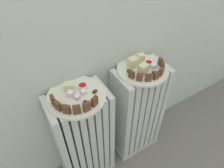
{
  "coord_description": "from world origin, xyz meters",
  "views": [
    {
      "loc": [
        -0.36,
        -0.31,
        1.29
      ],
      "look_at": [
        0.0,
        0.28,
        0.65
      ],
      "focal_mm": 32.31,
      "sensor_mm": 36.0,
      "label": 1
    }
  ],
  "objects_px": {
    "radiator_right": "(137,113)",
    "plate_left": "(77,96)",
    "plate_right": "(143,69)",
    "radiator_left": "(84,139)",
    "jam_bowl_left": "(83,87)",
    "fork": "(151,70)",
    "jam_bowl_right": "(149,63)"
  },
  "relations": [
    {
      "from": "plate_right",
      "to": "jam_bowl_left",
      "type": "height_order",
      "value": "jam_bowl_left"
    },
    {
      "from": "radiator_left",
      "to": "plate_left",
      "type": "distance_m",
      "value": 0.34
    },
    {
      "from": "plate_left",
      "to": "plate_right",
      "type": "bearing_deg",
      "value": 0.0
    },
    {
      "from": "radiator_right",
      "to": "radiator_left",
      "type": "bearing_deg",
      "value": -180.0
    },
    {
      "from": "plate_right",
      "to": "fork",
      "type": "distance_m",
      "value": 0.04
    },
    {
      "from": "jam_bowl_right",
      "to": "jam_bowl_left",
      "type": "bearing_deg",
      "value": 177.42
    },
    {
      "from": "radiator_right",
      "to": "plate_left",
      "type": "xyz_separation_m",
      "value": [
        -0.36,
        -0.0,
        0.34
      ]
    },
    {
      "from": "radiator_right",
      "to": "plate_left",
      "type": "height_order",
      "value": "plate_left"
    },
    {
      "from": "radiator_left",
      "to": "plate_left",
      "type": "bearing_deg",
      "value": 0.0
    },
    {
      "from": "radiator_right",
      "to": "jam_bowl_left",
      "type": "distance_m",
      "value": 0.48
    },
    {
      "from": "radiator_right",
      "to": "fork",
      "type": "bearing_deg",
      "value": -56.22
    },
    {
      "from": "radiator_right",
      "to": "jam_bowl_right",
      "type": "distance_m",
      "value": 0.36
    },
    {
      "from": "radiator_left",
      "to": "jam_bowl_right",
      "type": "relative_size",
      "value": 17.55
    },
    {
      "from": "plate_left",
      "to": "jam_bowl_right",
      "type": "bearing_deg",
      "value": 1.01
    },
    {
      "from": "plate_left",
      "to": "jam_bowl_left",
      "type": "bearing_deg",
      "value": 29.01
    },
    {
      "from": "fork",
      "to": "plate_left",
      "type": "bearing_deg",
      "value": 175.0
    },
    {
      "from": "radiator_right",
      "to": "jam_bowl_left",
      "type": "height_order",
      "value": "jam_bowl_left"
    },
    {
      "from": "jam_bowl_right",
      "to": "fork",
      "type": "bearing_deg",
      "value": -115.29
    },
    {
      "from": "radiator_right",
      "to": "plate_left",
      "type": "bearing_deg",
      "value": -180.0
    },
    {
      "from": "radiator_right",
      "to": "fork",
      "type": "xyz_separation_m",
      "value": [
        0.02,
        -0.03,
        0.35
      ]
    },
    {
      "from": "radiator_left",
      "to": "fork",
      "type": "relative_size",
      "value": 7.59
    },
    {
      "from": "radiator_left",
      "to": "jam_bowl_left",
      "type": "height_order",
      "value": "jam_bowl_left"
    },
    {
      "from": "jam_bowl_right",
      "to": "fork",
      "type": "height_order",
      "value": "jam_bowl_right"
    },
    {
      "from": "plate_right",
      "to": "fork",
      "type": "relative_size",
      "value": 2.95
    },
    {
      "from": "plate_right",
      "to": "radiator_left",
      "type": "bearing_deg",
      "value": 180.0
    },
    {
      "from": "plate_left",
      "to": "jam_bowl_left",
      "type": "distance_m",
      "value": 0.05
    },
    {
      "from": "radiator_right",
      "to": "plate_right",
      "type": "height_order",
      "value": "plate_right"
    },
    {
      "from": "radiator_right",
      "to": "jam_bowl_right",
      "type": "bearing_deg",
      "value": 9.63
    },
    {
      "from": "radiator_left",
      "to": "jam_bowl_right",
      "type": "distance_m",
      "value": 0.53
    },
    {
      "from": "radiator_left",
      "to": "plate_left",
      "type": "relative_size",
      "value": 2.57
    },
    {
      "from": "plate_right",
      "to": "radiator_right",
      "type": "bearing_deg",
      "value": 90.0
    },
    {
      "from": "plate_left",
      "to": "plate_right",
      "type": "distance_m",
      "value": 0.36
    }
  ]
}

